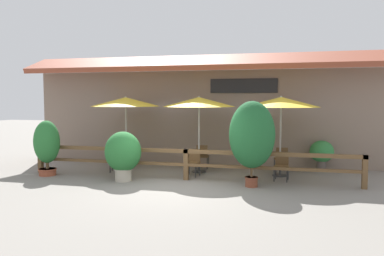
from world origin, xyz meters
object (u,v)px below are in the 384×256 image
Objects in this scene: chair_near_streetside at (117,158)px; potted_plant_entrance_palm at (322,153)px; dining_table_near at (126,152)px; chair_far_wallside at (281,158)px; patio_umbrella_far at (281,102)px; dining_table_middle at (199,155)px; potted_plant_broad_leaf at (123,153)px; patio_umbrella_middle at (199,102)px; potted_plant_small_flowering at (47,144)px; chair_middle_streetside at (193,161)px; chair_near_wallside at (131,152)px; potted_plant_tall_tropical at (252,135)px; chair_middle_wallside at (202,155)px; dining_table_far at (280,158)px; chair_far_streetside at (282,165)px; patio_umbrella_near at (126,102)px.

chair_near_streetside is 7.13m from potted_plant_entrance_palm.
dining_table_near is 1.03× the size of chair_far_wallside.
potted_plant_entrance_palm is (1.41, 1.20, -1.76)m from patio_umbrella_far.
chair_far_wallside is at bearing 86.80° from patio_umbrella_far.
dining_table_middle is 2.75m from potted_plant_broad_leaf.
patio_umbrella_middle is at bearing -3.62° from chair_near_streetside.
potted_plant_entrance_palm is (8.85, 2.87, -0.38)m from potted_plant_small_flowering.
dining_table_near is at bearing 177.82° from patio_umbrella_middle.
chair_near_streetside is at bearing -96.37° from dining_table_near.
chair_far_wallside is (2.75, 0.64, -0.11)m from dining_table_middle.
chair_middle_streetside is 3.43m from patio_umbrella_far.
dining_table_near is 0.67m from chair_near_streetside.
chair_near_wallside is 0.35× the size of potted_plant_tall_tropical.
potted_plant_broad_leaf reaches higher than chair_middle_streetside.
chair_near_wallside is 2.79m from chair_middle_wallside.
chair_near_wallside is 5.90m from patio_umbrella_far.
potted_plant_broad_leaf is (0.85, -2.68, 0.37)m from chair_near_wallside.
patio_umbrella_far is (2.71, -0.04, 1.81)m from dining_table_middle.
chair_middle_streetside is 2.31m from potted_plant_broad_leaf.
chair_near_streetside is 0.97× the size of dining_table_far.
patio_umbrella_far reaches higher than chair_near_streetside.
chair_far_wallside is (5.56, -0.12, 0.00)m from chair_near_wallside.
chair_middle_wallside is at bearing 11.82° from dining_table_near.
patio_umbrella_far reaches higher than chair_far_streetside.
potted_plant_broad_leaf is at bearing -135.47° from dining_table_middle.
potted_plant_entrance_palm is at bearing -176.62° from chair_middle_wallside.
potted_plant_small_flowering is at bearing -166.67° from chair_far_streetside.
potted_plant_small_flowering reaches higher than potted_plant_broad_leaf.
patio_umbrella_middle is (2.79, 0.56, 1.92)m from chair_near_streetside.
chair_near_wallside is at bearing 97.22° from patio_umbrella_near.
dining_table_middle and dining_table_far have the same top height.
potted_plant_small_flowering reaches higher than chair_middle_streetside.
chair_middle_streetside is at bearing -94.30° from patio_umbrella_middle.
dining_table_far is 1.85m from potted_plant_entrance_palm.
chair_middle_streetside is at bearing 85.09° from chair_middle_wallside.
potted_plant_small_flowering is at bearing 8.21° from chair_far_wallside.
patio_umbrella_far is at bearing 162.06° from chair_middle_wallside.
patio_umbrella_far reaches higher than dining_table_near.
chair_middle_wallside is 3.10m from chair_far_streetside.
chair_middle_streetside is (2.75, -1.43, 0.00)m from chair_near_wallside.
chair_far_wallside is (2.75, 0.64, -1.92)m from patio_umbrella_middle.
dining_table_middle is at bearing 137.13° from potted_plant_tall_tropical.
potted_plant_broad_leaf is at bearing -69.25° from dining_table_near.
patio_umbrella_middle is 3.15m from potted_plant_broad_leaf.
potted_plant_tall_tropical is at bearing 124.88° from chair_middle_wallside.
patio_umbrella_near reaches higher than chair_middle_streetside.
dining_table_near is at bearing 68.73° from chair_near_streetside.
chair_near_wallside is 0.48× the size of potted_plant_small_flowering.
potted_plant_broad_leaf is 1.42× the size of potted_plant_entrance_palm.
patio_umbrella_middle and patio_umbrella_far have the same top height.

